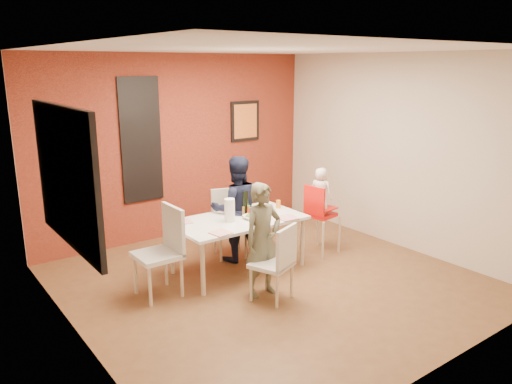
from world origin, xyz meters
TOP-DOWN VIEW (x-y plane):
  - ground at (0.00, 0.00)m, footprint 4.50×4.50m
  - ceiling at (0.00, 0.00)m, footprint 4.50×4.50m
  - wall_back at (0.00, 2.25)m, footprint 4.50×0.02m
  - wall_front at (0.00, -2.25)m, footprint 4.50×0.02m
  - wall_left at (-2.25, 0.00)m, footprint 0.02×4.50m
  - wall_right at (2.25, 0.00)m, footprint 0.02×4.50m
  - brick_accent_wall at (0.00, 2.23)m, footprint 4.50×0.02m
  - picture_window_frame at (-2.22, 0.20)m, footprint 0.05×1.70m
  - picture_window_pane at (-2.21, 0.20)m, footprint 0.02×1.55m
  - glassblock_strip at (-0.60, 2.21)m, footprint 0.55×0.03m
  - glassblock_surround at (-0.60, 2.21)m, footprint 0.60×0.03m
  - art_print_frame at (1.20, 2.21)m, footprint 0.54×0.03m
  - art_print_canvas at (1.20, 2.19)m, footprint 0.44×0.01m
  - dining_table at (-0.10, 0.53)m, footprint 1.63×0.92m
  - chair_near at (-0.25, -0.44)m, footprint 0.52×0.52m
  - chair_far at (0.10, 1.06)m, footprint 0.53×0.53m
  - chair_left at (-1.16, 0.47)m, footprint 0.47×0.47m
  - high_chair at (1.10, 0.35)m, footprint 0.46×0.46m
  - child_near at (-0.28, -0.21)m, footprint 0.48×0.32m
  - child_far at (0.07, 0.82)m, footprint 0.83×0.74m
  - toddler at (1.13, 0.35)m, footprint 0.30×0.36m
  - plate_near_left at (-0.58, 0.19)m, footprint 0.24×0.24m
  - plate_far_mid at (0.01, 0.89)m, footprint 0.23×0.23m
  - plate_near_right at (0.40, 0.18)m, footprint 0.25×0.25m
  - plate_far_left at (-0.74, 0.82)m, footprint 0.26×0.26m
  - salad_bowl_a at (0.02, 0.42)m, footprint 0.23×0.23m
  - salad_bowl_b at (0.40, 0.72)m, footprint 0.23×0.23m
  - wine_bottle at (0.06, 0.61)m, footprint 0.08×0.08m
  - wine_glass_a at (-0.03, 0.27)m, footprint 0.07×0.07m
  - wine_glass_b at (0.28, 0.47)m, footprint 0.07×0.07m
  - paper_towel_roll at (-0.25, 0.50)m, footprint 0.13×0.13m
  - condiment_red at (0.05, 0.53)m, footprint 0.03×0.03m
  - condiment_green at (0.06, 0.53)m, footprint 0.04×0.04m
  - condiment_brown at (-0.01, 0.56)m, footprint 0.03×0.03m
  - sippy_cup at (0.59, 0.60)m, footprint 0.06×0.06m

SIDE VIEW (x-z plane):
  - ground at x=0.00m, z-range 0.00..0.00m
  - chair_near at x=-0.25m, z-range 0.05..0.92m
  - chair_far at x=0.10m, z-range 0.05..0.96m
  - chair_left at x=-1.16m, z-range 0.06..1.07m
  - high_chair at x=1.10m, z-range 0.10..1.06m
  - dining_table at x=-0.10m, z-range 0.28..0.95m
  - child_near at x=-0.28m, z-range 0.00..1.30m
  - plate_near_left at x=-0.58m, z-range 0.68..0.69m
  - plate_far_left at x=-0.74m, z-range 0.68..0.69m
  - plate_far_mid at x=0.01m, z-range 0.68..0.69m
  - plate_near_right at x=0.40m, z-range 0.68..0.69m
  - salad_bowl_b at x=0.40m, z-range 0.68..0.72m
  - salad_bowl_a at x=0.02m, z-range 0.68..0.73m
  - child_far at x=0.07m, z-range 0.00..1.40m
  - sippy_cup at x=0.59m, z-range 0.68..0.78m
  - condiment_red at x=0.05m, z-range 0.68..0.81m
  - condiment_brown at x=-0.01m, z-range 0.68..0.81m
  - condiment_green at x=0.06m, z-range 0.68..0.82m
  - wine_glass_a at x=-0.03m, z-range 0.68..0.87m
  - wine_glass_b at x=0.28m, z-range 0.68..0.88m
  - paper_towel_roll at x=-0.25m, z-range 0.68..0.96m
  - wine_bottle at x=0.06m, z-range 0.68..0.99m
  - toddler at x=1.13m, z-range 0.57..1.20m
  - wall_back at x=0.00m, z-range 0.00..2.70m
  - wall_front at x=0.00m, z-range 0.00..2.70m
  - wall_left at x=-2.25m, z-range 0.00..2.70m
  - wall_right at x=2.25m, z-range 0.00..2.70m
  - brick_accent_wall at x=0.00m, z-range 0.00..2.70m
  - glassblock_strip at x=-0.60m, z-range 0.65..2.35m
  - glassblock_surround at x=-0.60m, z-range 0.62..2.38m
  - picture_window_frame at x=-2.22m, z-range 0.90..2.20m
  - picture_window_pane at x=-2.21m, z-range 0.98..2.12m
  - art_print_frame at x=1.20m, z-range 1.33..1.97m
  - art_print_canvas at x=1.20m, z-range 1.38..1.92m
  - ceiling at x=0.00m, z-range 2.69..2.71m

